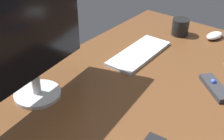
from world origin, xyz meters
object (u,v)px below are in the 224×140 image
monitor (28,34)px  keyboard (139,53)px  media_remote (215,87)px  computer_mouse (215,36)px  coffee_mug (180,27)px

monitor → keyboard: size_ratio=1.46×
media_remote → computer_mouse: bearing=-26.1°
monitor → media_remote: monitor is taller
computer_mouse → coffee_mug: size_ratio=1.24×
media_remote → keyboard: bearing=34.2°
computer_mouse → coffee_mug: bearing=126.8°
keyboard → media_remote: size_ratio=2.14×
media_remote → coffee_mug: size_ratio=1.91×
monitor → computer_mouse: monitor is taller
media_remote → coffee_mug: coffee_mug is taller
monitor → coffee_mug: size_ratio=5.95×
monitor → coffee_mug: bearing=-19.1°
monitor → media_remote: size_ratio=3.12×
computer_mouse → media_remote: (-42.31, -17.56, -0.51)cm
keyboard → coffee_mug: bearing=-9.5°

